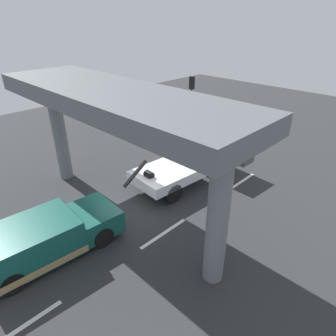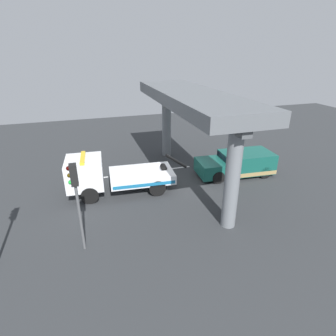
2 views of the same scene
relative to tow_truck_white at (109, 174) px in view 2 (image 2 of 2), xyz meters
name	(u,v)px [view 2 (image 2 of 2)]	position (x,y,z in m)	size (l,w,h in m)	color
ground_plane	(184,183)	(-4.76, 0.05, -1.25)	(60.00, 40.00, 0.10)	#2D3033
lane_stripe_west	(244,159)	(-10.76, -2.24, -1.20)	(2.60, 0.16, 0.01)	silver
lane_stripe_mid	(173,168)	(-4.76, -2.24, -1.20)	(2.60, 0.16, 0.01)	silver
lane_stripe_east	(89,179)	(1.24, -2.24, -1.20)	(2.60, 0.16, 0.01)	silver
tow_truck_white	(109,174)	(0.00, 0.00, 0.00)	(7.32, 2.80, 2.46)	white
towed_van_green	(238,164)	(-8.75, 0.06, -0.42)	(5.33, 2.53, 1.58)	#145147
overpass_structure	(192,105)	(-5.17, 0.05, 3.83)	(3.60, 12.30, 5.80)	slate
traffic_light_near	(75,189)	(1.76, 4.88, 1.75)	(0.39, 0.32, 4.04)	#515456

